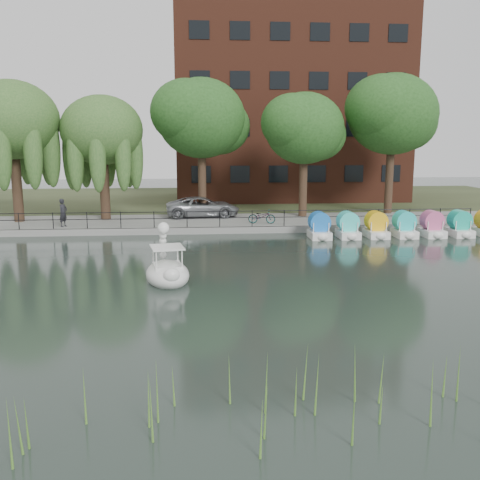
{
  "coord_description": "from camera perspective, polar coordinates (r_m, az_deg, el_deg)",
  "views": [
    {
      "loc": [
        -1.38,
        -19.2,
        5.7
      ],
      "look_at": [
        0.5,
        4.0,
        1.3
      ],
      "focal_mm": 40.0,
      "sensor_mm": 36.0,
      "label": 1
    }
  ],
  "objects": [
    {
      "name": "ground_plane",
      "position": [
        20.07,
        -0.5,
        -5.79
      ],
      "size": [
        120.0,
        120.0,
        0.0
      ],
      "primitive_type": "plane",
      "color": "#2F3D35"
    },
    {
      "name": "promenade",
      "position": [
        35.65,
        -2.36,
        1.82
      ],
      "size": [
        40.0,
        6.0,
        0.4
      ],
      "primitive_type": "cube",
      "color": "gray",
      "rests_on": "ground_plane"
    },
    {
      "name": "kerb",
      "position": [
        32.74,
        -2.15,
        1.03
      ],
      "size": [
        40.0,
        0.25,
        0.4
      ],
      "primitive_type": "cube",
      "color": "gray",
      "rests_on": "ground_plane"
    },
    {
      "name": "land_strip",
      "position": [
        49.52,
        -3.02,
        4.29
      ],
      "size": [
        60.0,
        22.0,
        0.36
      ],
      "primitive_type": "cube",
      "color": "#47512D",
      "rests_on": "ground_plane"
    },
    {
      "name": "railing",
      "position": [
        32.79,
        -2.18,
        2.71
      ],
      "size": [
        32.0,
        0.05,
        1.0
      ],
      "color": "black",
      "rests_on": "promenade"
    },
    {
      "name": "apartment_building",
      "position": [
        50.01,
        5.2,
        14.86
      ],
      "size": [
        20.0,
        10.07,
        18.0
      ],
      "color": "#4C1E16",
      "rests_on": "land_strip"
    },
    {
      "name": "willow_left",
      "position": [
        37.56,
        -23.16,
        11.65
      ],
      "size": [
        5.88,
        5.88,
        9.01
      ],
      "color": "#473323",
      "rests_on": "promenade"
    },
    {
      "name": "willow_mid",
      "position": [
        36.71,
        -14.51,
        11.23
      ],
      "size": [
        5.32,
        5.32,
        8.15
      ],
      "color": "#473323",
      "rests_on": "promenade"
    },
    {
      "name": "broadleaf_center",
      "position": [
        37.22,
        -4.15,
        12.77
      ],
      "size": [
        6.0,
        6.0,
        9.25
      ],
      "color": "#473323",
      "rests_on": "promenade"
    },
    {
      "name": "broadleaf_right",
      "position": [
        37.44,
        6.88,
        11.68
      ],
      "size": [
        5.4,
        5.4,
        8.32
      ],
      "color": "#473323",
      "rests_on": "promenade"
    },
    {
      "name": "broadleaf_far",
      "position": [
        40.21,
        15.97,
        12.72
      ],
      "size": [
        6.3,
        6.3,
        9.71
      ],
      "color": "#473323",
      "rests_on": "promenade"
    },
    {
      "name": "minivan",
      "position": [
        37.05,
        -3.99,
        3.7
      ],
      "size": [
        3.04,
        5.93,
        1.6
      ],
      "primitive_type": "imported",
      "rotation": [
        0.0,
        0.0,
        1.64
      ],
      "color": "gray",
      "rests_on": "promenade"
    },
    {
      "name": "bicycle",
      "position": [
        34.13,
        2.34,
        2.61
      ],
      "size": [
        0.87,
        1.79,
        1.0
      ],
      "primitive_type": "imported",
      "rotation": [
        0.0,
        0.0,
        1.41
      ],
      "color": "gray",
      "rests_on": "promenade"
    },
    {
      "name": "pedestrian",
      "position": [
        34.51,
        -18.36,
        2.98
      ],
      "size": [
        0.74,
        0.85,
        1.98
      ],
      "primitive_type": "imported",
      "rotation": [
        0.0,
        0.0,
        1.14
      ],
      "color": "black",
      "rests_on": "promenade"
    },
    {
      "name": "swan_boat",
      "position": [
        21.88,
        -7.76,
        -3.13
      ],
      "size": [
        2.2,
        3.01,
        2.32
      ],
      "rotation": [
        0.0,
        0.0,
        0.19
      ],
      "color": "white",
      "rests_on": "ground_plane"
    },
    {
      "name": "pedal_boat_row",
      "position": [
        33.05,
        17.11,
        1.36
      ],
      "size": [
        11.35,
        1.7,
        1.4
      ],
      "color": "white",
      "rests_on": "ground_plane"
    },
    {
      "name": "reed_bank",
      "position": [
        11.47,
        13.58,
        -16.02
      ],
      "size": [
        24.0,
        2.4,
        1.2
      ],
      "color": "#669938",
      "rests_on": "ground_plane"
    }
  ]
}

